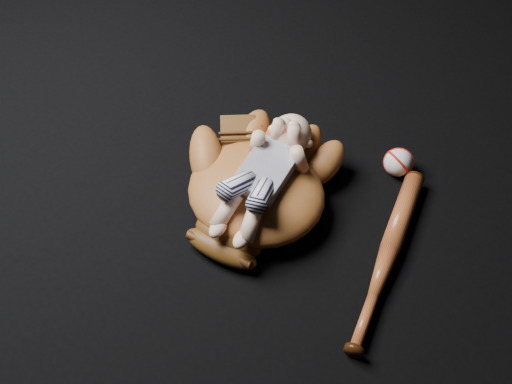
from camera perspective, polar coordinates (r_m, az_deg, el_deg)
baseball_glove at (r=1.42m, az=0.03°, el=0.38°), size 0.44×0.48×0.14m
newborn_baby at (r=1.37m, az=0.43°, el=1.41°), size 0.21×0.37×0.14m
baseball_bat at (r=1.39m, az=11.52°, el=-5.81°), size 0.15×0.47×0.04m
baseball at (r=1.55m, az=12.54°, el=2.60°), size 0.07×0.07×0.07m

